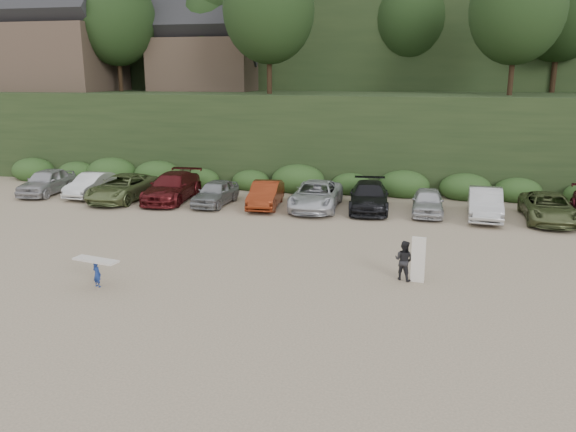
# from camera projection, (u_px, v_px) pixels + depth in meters

# --- Properties ---
(ground) EXTENTS (120.00, 120.00, 0.00)m
(ground) POSITION_uv_depth(u_px,v_px,m) (290.00, 268.00, 21.89)
(ground) COLOR tan
(ground) RESTS_ON ground
(hillside_backdrop) EXTENTS (90.00, 41.50, 28.00)m
(hillside_backdrop) POSITION_uv_depth(u_px,v_px,m) (367.00, 31.00, 53.18)
(hillside_backdrop) COLOR black
(hillside_backdrop) RESTS_ON ground
(parked_cars) EXTENTS (37.10, 6.14, 1.62)m
(parked_cars) POSITION_uv_depth(u_px,v_px,m) (321.00, 195.00, 31.27)
(parked_cars) COLOR #A6A6AB
(parked_cars) RESTS_ON ground
(child_surfer) EXTENTS (1.78, 0.80, 1.03)m
(child_surfer) POSITION_uv_depth(u_px,v_px,m) (96.00, 268.00, 19.78)
(child_surfer) COLOR navy
(child_surfer) RESTS_ON ground
(adult_surfer) EXTENTS (1.21, 0.82, 1.76)m
(adult_surfer) POSITION_uv_depth(u_px,v_px,m) (405.00, 260.00, 20.43)
(adult_surfer) COLOR black
(adult_surfer) RESTS_ON ground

